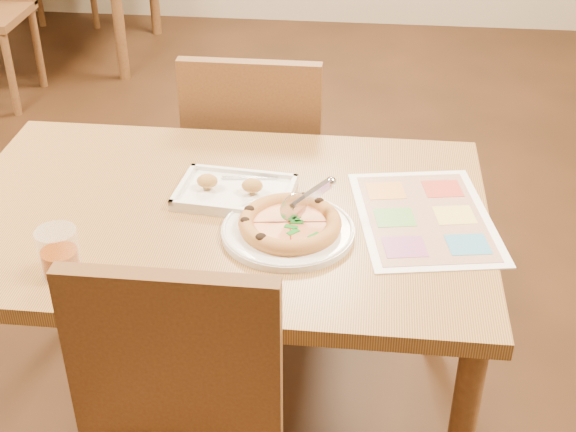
# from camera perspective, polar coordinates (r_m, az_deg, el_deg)

# --- Properties ---
(dining_table) EXTENTS (1.30, 0.85, 0.72)m
(dining_table) POSITION_cam_1_polar(r_m,az_deg,el_deg) (2.00, -4.76, -1.59)
(dining_table) COLOR #9E753F
(dining_table) RESTS_ON ground
(chair_far) EXTENTS (0.42, 0.42, 0.47)m
(chair_far) POSITION_cam_1_polar(r_m,az_deg,el_deg) (2.55, -2.29, 4.70)
(chair_far) COLOR brown
(chair_far) RESTS_ON ground
(plate) EXTENTS (0.33, 0.33, 0.02)m
(plate) POSITION_cam_1_polar(r_m,az_deg,el_deg) (1.85, -0.00, -1.09)
(plate) COLOR silver
(plate) RESTS_ON dining_table
(pizza) EXTENTS (0.24, 0.24, 0.04)m
(pizza) POSITION_cam_1_polar(r_m,az_deg,el_deg) (1.84, 0.14, -0.53)
(pizza) COLOR #C98144
(pizza) RESTS_ON plate
(pizza_cutter) EXTENTS (0.12, 0.09, 0.08)m
(pizza_cutter) POSITION_cam_1_polar(r_m,az_deg,el_deg) (1.84, 1.34, 1.27)
(pizza_cutter) COLOR silver
(pizza_cutter) RESTS_ON pizza
(appetizer_tray) EXTENTS (0.30, 0.22, 0.05)m
(appetizer_tray) POSITION_cam_1_polar(r_m,az_deg,el_deg) (2.00, -3.83, 1.67)
(appetizer_tray) COLOR white
(appetizer_tray) RESTS_ON dining_table
(glass_tumbler) EXTENTS (0.09, 0.09, 0.11)m
(glass_tumbler) POSITION_cam_1_polar(r_m,az_deg,el_deg) (1.77, -15.94, -2.72)
(glass_tumbler) COLOR #82350A
(glass_tumbler) RESTS_ON dining_table
(menu) EXTENTS (0.38, 0.48, 0.00)m
(menu) POSITION_cam_1_polar(r_m,az_deg,el_deg) (1.94, 9.69, -0.07)
(menu) COLOR white
(menu) RESTS_ON dining_table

